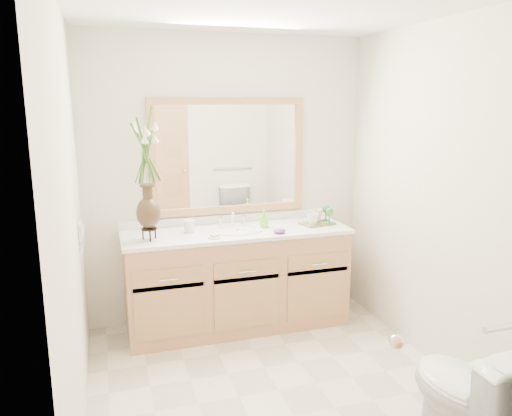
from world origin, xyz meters
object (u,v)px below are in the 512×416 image
object	(u,v)px
soap_bottle	(264,219)
tumbler	(189,226)
flower_vase	(146,161)
toilet	(469,400)
tray	(317,223)

from	to	relation	value
soap_bottle	tumbler	bearing A→B (deg)	-174.80
flower_vase	tumbler	world-z (taller)	flower_vase
toilet	flower_vase	distance (m)	2.56
toilet	tray	size ratio (longest dim) A/B	2.76
toilet	soap_bottle	world-z (taller)	soap_bottle
flower_vase	tumbler	xyz separation A→B (m)	(0.32, 0.13, -0.54)
tray	soap_bottle	bearing A→B (deg)	164.38
soap_bottle	tray	xyz separation A→B (m)	(0.47, -0.04, -0.06)
flower_vase	tray	size ratio (longest dim) A/B	3.23
toilet	flower_vase	size ratio (longest dim) A/B	0.86
toilet	tumbler	size ratio (longest dim) A/B	7.44
tumbler	tray	size ratio (longest dim) A/B	0.37
tumbler	flower_vase	bearing A→B (deg)	-158.84
flower_vase	tumbler	bearing A→B (deg)	21.16
toilet	tumbler	distance (m)	2.32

